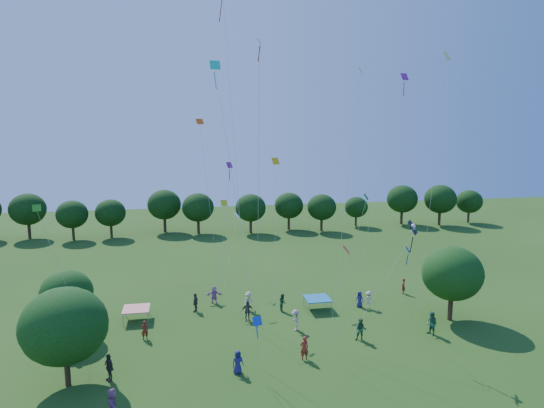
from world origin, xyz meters
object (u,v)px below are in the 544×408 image
(tent_blue, at_px, (317,299))
(red_high_kite, at_px, (227,54))
(near_tree_west, at_px, (64,326))
(tent_red_stripe, at_px, (136,309))
(near_tree_north, at_px, (67,293))
(near_tree_east, at_px, (452,273))
(pirate_kite, at_px, (412,229))

(tent_blue, xyz_separation_m, red_high_kite, (-8.18, -3.68, 20.53))
(near_tree_west, height_order, tent_red_stripe, near_tree_west)
(near_tree_north, height_order, tent_blue, near_tree_north)
(near_tree_west, distance_m, tent_red_stripe, 10.99)
(near_tree_west, bearing_deg, near_tree_north, 101.23)
(near_tree_east, relative_size, pirate_kite, 0.77)
(near_tree_east, bearing_deg, red_high_kite, 177.89)
(near_tree_north, xyz_separation_m, near_tree_east, (31.26, -2.69, 0.62))
(near_tree_west, height_order, near_tree_north, near_tree_west)
(tent_blue, distance_m, red_high_kite, 22.41)
(tent_blue, bearing_deg, red_high_kite, -155.81)
(red_high_kite, bearing_deg, near_tree_west, -152.03)
(near_tree_west, height_order, near_tree_east, near_tree_west)
(near_tree_west, height_order, pirate_kite, pirate_kite)
(tent_red_stripe, bearing_deg, near_tree_west, -108.79)
(near_tree_west, height_order, tent_blue, near_tree_west)
(near_tree_north, bearing_deg, tent_blue, 4.59)
(near_tree_east, bearing_deg, near_tree_west, -170.12)
(near_tree_north, relative_size, pirate_kite, 0.64)
(tent_red_stripe, relative_size, tent_blue, 1.00)
(tent_red_stripe, bearing_deg, near_tree_east, -10.44)
(near_tree_east, distance_m, tent_red_stripe, 26.91)
(red_high_kite, bearing_deg, near_tree_east, -2.11)
(near_tree_east, height_order, pirate_kite, pirate_kite)
(tent_red_stripe, height_order, tent_blue, same)
(tent_red_stripe, relative_size, pirate_kite, 0.26)
(near_tree_west, relative_size, pirate_kite, 0.77)
(tent_blue, distance_m, pirate_kite, 12.60)
(near_tree_north, xyz_separation_m, tent_red_stripe, (4.97, 2.15, -2.46))
(near_tree_west, relative_size, tent_blue, 2.92)
(tent_blue, bearing_deg, near_tree_west, -153.61)
(red_high_kite, bearing_deg, near_tree_north, 170.95)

